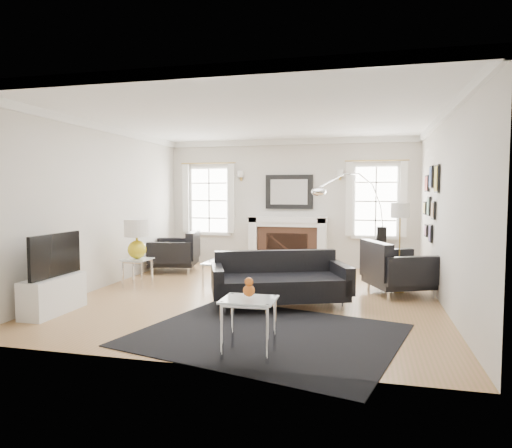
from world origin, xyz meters
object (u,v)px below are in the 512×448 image
(armchair_left, at_px, (177,253))
(arc_floor_lamp, at_px, (352,218))
(fireplace, at_px, (288,243))
(sofa, at_px, (279,282))
(armchair_right, at_px, (396,270))
(gourd_lamp, at_px, (137,236))
(coffee_table, at_px, (232,263))

(armchair_left, xyz_separation_m, arc_floor_lamp, (3.53, 0.38, 0.75))
(fireplace, relative_size, arc_floor_lamp, 0.81)
(sofa, relative_size, armchair_right, 1.59)
(sofa, bearing_deg, arc_floor_lamp, 70.60)
(sofa, bearing_deg, armchair_right, 34.03)
(gourd_lamp, bearing_deg, armchair_right, 5.40)
(armchair_right, height_order, gourd_lamp, gourd_lamp)
(sofa, relative_size, armchair_left, 1.80)
(arc_floor_lamp, bearing_deg, coffee_table, -148.36)
(armchair_right, relative_size, arc_floor_lamp, 0.64)
(coffee_table, height_order, gourd_lamp, gourd_lamp)
(armchair_right, relative_size, gourd_lamp, 1.94)
(fireplace, height_order, armchair_right, fireplace)
(armchair_left, relative_size, armchair_right, 0.88)
(coffee_table, bearing_deg, gourd_lamp, -155.96)
(armchair_right, xyz_separation_m, gourd_lamp, (-4.33, -0.41, 0.49))
(fireplace, xyz_separation_m, gourd_lamp, (-2.20, -2.62, 0.34))
(armchair_left, xyz_separation_m, gourd_lamp, (-0.07, -1.57, 0.50))
(sofa, bearing_deg, armchair_left, 138.32)
(sofa, height_order, armchair_right, armchair_right)
(fireplace, distance_m, armchair_right, 3.08)
(armchair_left, bearing_deg, fireplace, 26.16)
(coffee_table, height_order, arc_floor_lamp, arc_floor_lamp)
(gourd_lamp, height_order, arc_floor_lamp, arc_floor_lamp)
(sofa, relative_size, gourd_lamp, 3.09)
(coffee_table, distance_m, arc_floor_lamp, 2.55)
(fireplace, distance_m, gourd_lamp, 3.44)
(sofa, distance_m, armchair_left, 3.46)
(armchair_left, bearing_deg, arc_floor_lamp, 6.21)
(fireplace, xyz_separation_m, coffee_table, (-0.68, -1.94, -0.17))
(armchair_left, height_order, coffee_table, armchair_left)
(armchair_left, bearing_deg, armchair_right, -15.25)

